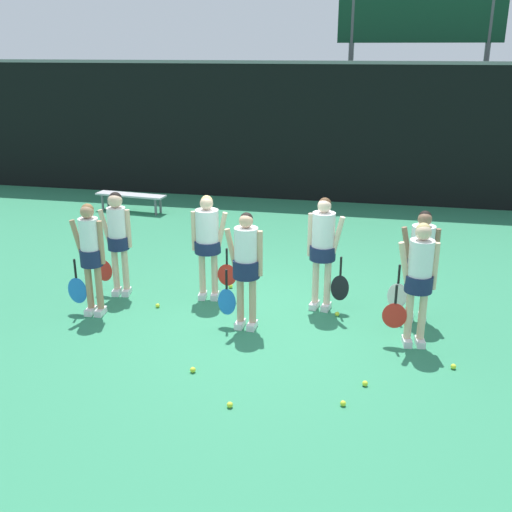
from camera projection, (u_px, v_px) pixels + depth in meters
The scene contains 19 objects.
ground_plane at pixel (257, 316), 8.85m from camera, with size 140.00×140.00×0.00m, color #2D7F56.
fence_windscreen at pixel (316, 133), 14.94m from camera, with size 60.00×0.08×3.46m.
scoreboard at pixel (420, 26), 15.42m from camera, with size 4.21×0.15×5.44m.
bench_courtside at pixel (131, 197), 14.37m from camera, with size 1.77×0.53×0.43m.
player_0 at pixel (90, 252), 8.62m from camera, with size 0.62×0.32×1.68m.
player_1 at pixel (246, 262), 8.18m from camera, with size 0.64×0.37×1.67m.
player_2 at pixel (419, 275), 7.69m from camera, with size 0.66×0.36×1.68m.
player_3 at pixel (117, 235), 9.32m from camera, with size 0.61×0.34×1.67m.
player_4 at pixel (208, 239), 9.17m from camera, with size 0.69×0.41×1.65m.
player_5 at pixel (323, 245), 8.78m from camera, with size 0.65×0.39×1.72m.
player_6 at pixel (421, 257), 8.44m from camera, with size 0.66×0.38×1.63m.
tennis_ball_0 at pixel (230, 405), 6.58m from camera, with size 0.07×0.07×0.07m, color #CCE033.
tennis_ball_1 at pixel (158, 306), 9.12m from camera, with size 0.06×0.06×0.06m, color #CCE033.
tennis_ball_2 at pixel (343, 403), 6.61m from camera, with size 0.06×0.06×0.06m, color #CCE033.
tennis_ball_3 at pixel (453, 366), 7.38m from camera, with size 0.07×0.07×0.07m, color #CCE033.
tennis_ball_4 at pixel (365, 383), 7.00m from camera, with size 0.07×0.07×0.07m, color #CCE033.
tennis_ball_5 at pixel (231, 286), 9.86m from camera, with size 0.07×0.07×0.07m, color #CCE033.
tennis_ball_6 at pixel (337, 314), 8.83m from camera, with size 0.07×0.07×0.07m, color #CCE033.
tennis_ball_7 at pixel (193, 370), 7.30m from camera, with size 0.07×0.07×0.07m, color #CCE033.
Camera 1 is at (1.65, -7.90, 3.75)m, focal length 42.00 mm.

